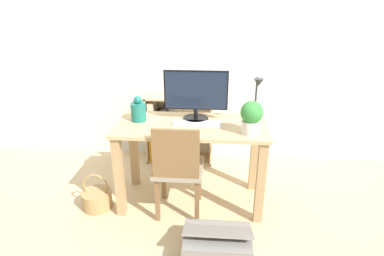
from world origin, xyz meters
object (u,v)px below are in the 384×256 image
monitor (196,93)px  chair (178,167)px  keyboard (197,124)px  storage_box (217,245)px  desk_lamp (257,96)px  basket (97,198)px  bookshelf (169,133)px  potted_plant (252,117)px  vase (138,110)px

monitor → chair: size_ratio=0.65×
keyboard → storage_box: bearing=-74.0°
desk_lamp → monitor: bearing=176.5°
monitor → storage_box: 1.20m
basket → storage_box: size_ratio=0.69×
chair → bookshelf: bearing=106.4°
desk_lamp → basket: desk_lamp is taller
keyboard → potted_plant: (0.42, -0.16, 0.13)m
storage_box → bookshelf: bearing=110.7°
potted_plant → basket: bearing=-179.4°
monitor → storage_box: size_ratio=1.12×
vase → desk_lamp: (0.99, 0.04, 0.14)m
desk_lamp → vase: bearing=-177.8°
storage_box → chair: bearing=125.2°
bookshelf → storage_box: (0.55, -1.46, -0.23)m
keyboard → basket: bearing=-168.9°
vase → bookshelf: bearing=79.2°
keyboard → basket: size_ratio=1.22×
potted_plant → chair: (-0.56, -0.05, -0.43)m
monitor → potted_plant: size_ratio=2.06×
vase → storage_box: 1.24m
chair → storage_box: chair is taller
potted_plant → storage_box: size_ratio=0.54×
monitor → keyboard: size_ratio=1.33×
monitor → basket: size_ratio=1.63×
bookshelf → storage_box: 1.58m
chair → vase: bearing=148.3°
desk_lamp → storage_box: (-0.29, -0.77, -0.88)m
vase → keyboard: bearing=-6.5°
bookshelf → vase: bearing=-100.8°
monitor → basket: 1.26m
chair → storage_box: 0.67m
monitor → desk_lamp: 0.50m
vase → desk_lamp: desk_lamp is taller
chair → bookshelf: size_ratio=1.10×
vase → basket: (-0.36, -0.23, -0.75)m
keyboard → potted_plant: bearing=-20.1°
monitor → desk_lamp: monitor is taller
monitor → vase: size_ratio=2.47×
potted_plant → basket: (-1.29, -0.01, -0.80)m
basket → monitor: bearing=19.2°
vase → desk_lamp: bearing=2.2°
potted_plant → bookshelf: (-0.79, 0.94, -0.55)m
desk_lamp → chair: size_ratio=0.46×
basket → potted_plant: bearing=0.6°
monitor → storage_box: (0.21, -0.80, -0.88)m
basket → bookshelf: bearing=62.2°
vase → basket: bearing=-148.1°
desk_lamp → basket: size_ratio=1.16×
vase → monitor: bearing=8.2°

